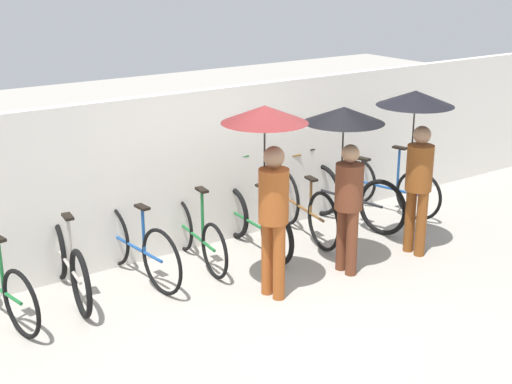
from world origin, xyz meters
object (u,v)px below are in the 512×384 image
at_px(parked_bicycle_5, 304,208).
at_px(pedestrian_trailing, 417,130).
at_px(parked_bicycle_1, 68,263).
at_px(pedestrian_leading, 268,154).
at_px(parked_bicycle_3, 197,235).
at_px(parked_bicycle_6, 349,197).
at_px(parked_bicycle_7, 386,186).
at_px(parked_bicycle_2, 135,246).
at_px(parked_bicycle_4, 254,223).
at_px(pedestrian_center, 346,147).

height_order(parked_bicycle_5, pedestrian_trailing, pedestrian_trailing).
xyz_separation_m(parked_bicycle_1, pedestrian_leading, (1.79, -1.19, 1.21)).
bearing_deg(parked_bicycle_3, pedestrian_leading, -163.88).
height_order(parked_bicycle_1, parked_bicycle_3, parked_bicycle_1).
distance_m(parked_bicycle_1, pedestrian_trailing, 4.29).
relative_size(parked_bicycle_1, parked_bicycle_3, 1.09).
distance_m(parked_bicycle_6, parked_bicycle_7, 0.80).
xyz_separation_m(parked_bicycle_2, parked_bicycle_3, (0.79, -0.02, -0.04)).
bearing_deg(pedestrian_leading, parked_bicycle_6, 18.58).
height_order(pedestrian_leading, pedestrian_trailing, pedestrian_leading).
distance_m(parked_bicycle_4, pedestrian_leading, 1.75).
xyz_separation_m(parked_bicycle_2, parked_bicycle_7, (3.95, 0.01, -0.01)).
xyz_separation_m(parked_bicycle_1, parked_bicycle_5, (3.16, -0.09, 0.02)).
bearing_deg(parked_bicycle_4, parked_bicycle_1, 90.86).
relative_size(parked_bicycle_3, pedestrian_trailing, 0.80).
height_order(parked_bicycle_3, pedestrian_leading, pedestrian_leading).
relative_size(parked_bicycle_6, parked_bicycle_7, 1.04).
distance_m(parked_bicycle_7, pedestrian_leading, 3.41).
xyz_separation_m(parked_bicycle_1, parked_bicycle_6, (3.95, -0.10, 0.02)).
xyz_separation_m(parked_bicycle_3, pedestrian_center, (1.29, -1.14, 1.13)).
xyz_separation_m(parked_bicycle_3, pedestrian_leading, (0.20, -1.16, 1.23)).
bearing_deg(parked_bicycle_3, parked_bicycle_5, -85.77).
bearing_deg(parked_bicycle_5, parked_bicycle_3, 97.91).
bearing_deg(parked_bicycle_5, parked_bicycle_6, -81.33).
height_order(parked_bicycle_2, parked_bicycle_6, parked_bicycle_6).
bearing_deg(parked_bicycle_3, pedestrian_trailing, -110.97).
distance_m(pedestrian_leading, pedestrian_center, 1.09).
relative_size(parked_bicycle_5, pedestrian_center, 0.91).
bearing_deg(parked_bicycle_2, parked_bicycle_6, -97.63).
height_order(parked_bicycle_3, pedestrian_center, pedestrian_center).
height_order(parked_bicycle_5, parked_bicycle_6, parked_bicycle_6).
distance_m(parked_bicycle_2, parked_bicycle_6, 3.17).
height_order(parked_bicycle_2, pedestrian_center, pedestrian_center).
relative_size(parked_bicycle_4, parked_bicycle_5, 0.97).
bearing_deg(parked_bicycle_2, parked_bicycle_4, -99.11).
distance_m(parked_bicycle_3, parked_bicycle_6, 2.37).
bearing_deg(pedestrian_leading, parked_bicycle_4, 53.69).
height_order(parked_bicycle_7, pedestrian_trailing, pedestrian_trailing).
xyz_separation_m(parked_bicycle_7, pedestrian_trailing, (-0.81, -1.24, 1.17)).
bearing_deg(pedestrian_trailing, parked_bicycle_4, 142.35).
relative_size(parked_bicycle_7, pedestrian_center, 0.90).
distance_m(parked_bicycle_3, pedestrian_center, 2.06).
bearing_deg(parked_bicycle_7, pedestrian_trailing, 134.18).
bearing_deg(parked_bicycle_6, parked_bicycle_7, -92.57).
relative_size(parked_bicycle_5, pedestrian_leading, 0.85).
relative_size(parked_bicycle_4, parked_bicycle_6, 0.94).
height_order(parked_bicycle_2, pedestrian_leading, pedestrian_leading).
height_order(parked_bicycle_7, pedestrian_center, pedestrian_center).
relative_size(pedestrian_leading, pedestrian_trailing, 1.03).
xyz_separation_m(parked_bicycle_1, parked_bicycle_2, (0.79, -0.01, 0.02)).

